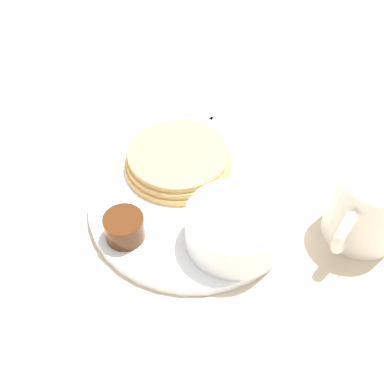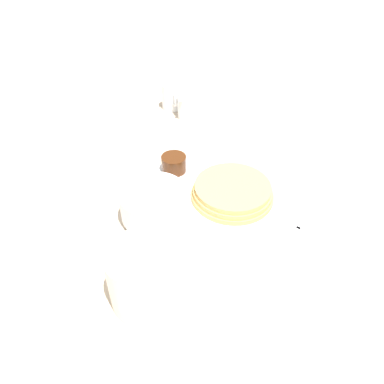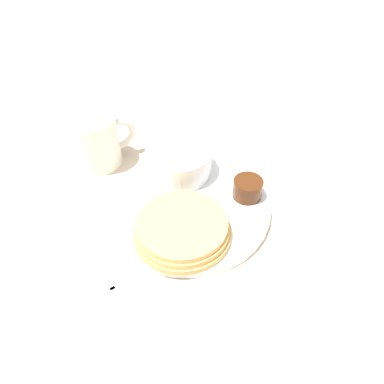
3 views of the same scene
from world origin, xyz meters
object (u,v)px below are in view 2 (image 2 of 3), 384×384
(creamer_pitcher_far, at_px, (172,96))
(plate, at_px, (197,203))
(bowl, at_px, (154,202))
(coffee_mug, at_px, (141,276))
(creamer_pitcher_near, at_px, (187,104))
(fork, at_px, (293,234))

(creamer_pitcher_far, bearing_deg, plate, 136.28)
(bowl, relative_size, coffee_mug, 0.90)
(bowl, xyz_separation_m, creamer_pitcher_far, (0.23, -0.33, -0.00))
(creamer_pitcher_near, bearing_deg, coffee_mug, 121.13)
(fork, bearing_deg, plate, 12.89)
(plate, xyz_separation_m, bowl, (0.04, 0.07, 0.03))
(creamer_pitcher_near, xyz_separation_m, creamer_pitcher_far, (0.06, -0.01, -0.00))
(creamer_pitcher_far, bearing_deg, bowl, 125.42)
(bowl, height_order, creamer_pitcher_near, creamer_pitcher_near)
(plate, xyz_separation_m, fork, (-0.17, -0.04, -0.00))
(creamer_pitcher_far, bearing_deg, coffee_mug, 125.50)
(fork, bearing_deg, coffee_mug, 64.66)
(creamer_pitcher_near, distance_m, fork, 0.43)
(plate, bearing_deg, coffee_mug, 105.68)
(fork, bearing_deg, creamer_pitcher_near, -28.46)
(plate, distance_m, bowl, 0.09)
(plate, relative_size, creamer_pitcher_far, 3.97)
(bowl, distance_m, creamer_pitcher_far, 0.40)
(coffee_mug, distance_m, fork, 0.26)
(fork, bearing_deg, bowl, 28.30)
(bowl, relative_size, creamer_pitcher_near, 1.64)
(plate, xyz_separation_m, creamer_pitcher_far, (0.27, -0.26, 0.03))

